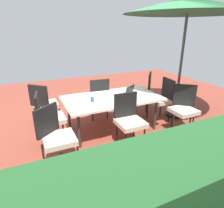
{
  "coord_description": "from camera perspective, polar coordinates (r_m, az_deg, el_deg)",
  "views": [
    {
      "loc": [
        1.57,
        3.42,
        2.03
      ],
      "look_at": [
        0.0,
        0.0,
        0.58
      ],
      "focal_mm": 31.55,
      "sensor_mm": 36.0,
      "label": 1
    }
  ],
  "objects": [
    {
      "name": "ground_plane",
      "position": [
        4.28,
        0.0,
        -7.39
      ],
      "size": [
        10.0,
        10.0,
        0.02
      ],
      "primitive_type": "cube",
      "color": "brown"
    },
    {
      "name": "hedge_row",
      "position": [
        2.3,
        29.41,
        -20.61
      ],
      "size": [
        6.3,
        0.64,
        1.2
      ],
      "primitive_type": "cube",
      "color": "#235628",
      "rests_on": "ground_plane"
    },
    {
      "name": "dining_table",
      "position": [
        3.99,
        0.0,
        1.3
      ],
      "size": [
        1.93,
        1.08,
        0.72
      ],
      "color": "silver",
      "rests_on": "ground_plane"
    },
    {
      "name": "patio_umbrella",
      "position": [
        4.76,
        21.18,
        24.97
      ],
      "size": [
        2.69,
        2.69,
        2.64
      ],
      "color": "#4C4C4C",
      "rests_on": "ground_plane"
    },
    {
      "name": "chair_west",
      "position": [
        4.62,
        14.18,
        1.82
      ],
      "size": [
        0.48,
        0.47,
        0.98
      ],
      "rotation": [
        0.0,
        0.0,
        1.46
      ],
      "color": "beige",
      "rests_on": "ground_plane"
    },
    {
      "name": "chair_northeast",
      "position": [
        3.07,
        -15.98,
        -8.54
      ],
      "size": [
        0.58,
        0.58,
        0.98
      ],
      "rotation": [
        0.0,
        0.0,
        3.8
      ],
      "color": "beige",
      "rests_on": "ground_plane"
    },
    {
      "name": "chair_southwest",
      "position": [
        5.19,
        9.08,
        4.29
      ],
      "size": [
        0.58,
        0.58,
        0.98
      ],
      "rotation": [
        0.0,
        0.0,
        0.89
      ],
      "color": "beige",
      "rests_on": "ground_plane"
    },
    {
      "name": "chair_northwest",
      "position": [
        4.21,
        20.06,
        -0.79
      ],
      "size": [
        0.58,
        0.59,
        0.98
      ],
      "rotation": [
        0.0,
        0.0,
        2.44
      ],
      "color": "beige",
      "rests_on": "ground_plane"
    },
    {
      "name": "chair_southeast",
      "position": [
        4.4,
        -19.02,
        0.28
      ],
      "size": [
        0.59,
        0.59,
        0.98
      ],
      "rotation": [
        0.0,
        0.0,
        5.53
      ],
      "color": "beige",
      "rests_on": "ground_plane"
    },
    {
      "name": "chair_south",
      "position": [
        4.6,
        -3.99,
        2.31
      ],
      "size": [
        0.47,
        0.48,
        0.98
      ],
      "rotation": [
        0.0,
        0.0,
        -0.09
      ],
      "color": "beige",
      "rests_on": "ground_plane"
    },
    {
      "name": "chair_east",
      "position": [
        3.73,
        -18.11,
        -3.35
      ],
      "size": [
        0.49,
        0.48,
        0.98
      ],
      "rotation": [
        0.0,
        0.0,
        4.57
      ],
      "color": "beige",
      "rests_on": "ground_plane"
    },
    {
      "name": "chair_north",
      "position": [
        3.47,
        4.94,
        -4.18
      ],
      "size": [
        0.46,
        0.46,
        0.98
      ],
      "rotation": [
        0.0,
        0.0,
        3.12
      ],
      "color": "beige",
      "rests_on": "ground_plane"
    },
    {
      "name": "laptop",
      "position": [
        4.11,
        4.25,
        3.2
      ],
      "size": [
        0.4,
        0.38,
        0.21
      ],
      "rotation": [
        0.0,
        0.0,
        0.55
      ],
      "color": "#B7B7BC",
      "rests_on": "dining_table"
    },
    {
      "name": "cup",
      "position": [
        3.75,
        -5.75,
        1.32
      ],
      "size": [
        0.07,
        0.07,
        0.09
      ],
      "primitive_type": "cylinder",
      "color": "#334C99",
      "rests_on": "dining_table"
    }
  ]
}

